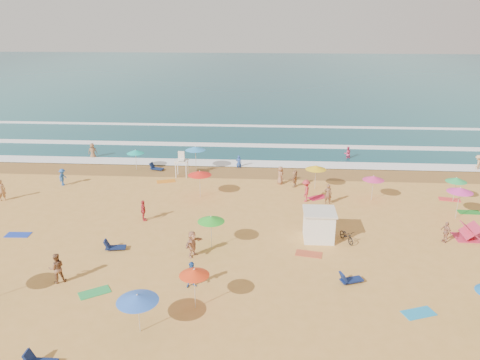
{
  "coord_description": "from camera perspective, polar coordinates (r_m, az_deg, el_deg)",
  "views": [
    {
      "loc": [
        4.2,
        -31.05,
        14.86
      ],
      "look_at": [
        1.77,
        6.0,
        1.5
      ],
      "focal_mm": 35.0,
      "sensor_mm": 36.0,
      "label": 1
    }
  ],
  "objects": [
    {
      "name": "bicycle",
      "position": [
        33.03,
        12.87,
        -6.64
      ],
      "size": [
        1.17,
        1.75,
        0.87
      ],
      "primitive_type": "imported",
      "rotation": [
        0.0,
        0.0,
        0.4
      ],
      "color": "black",
      "rests_on": "ground"
    },
    {
      "name": "beachgoers",
      "position": [
        38.51,
        -0.84,
        -1.64
      ],
      "size": [
        43.9,
        26.7,
        2.12
      ],
      "color": "#A3724B",
      "rests_on": "ground"
    },
    {
      "name": "beach_umbrellas",
      "position": [
        33.7,
        -2.53,
        -2.44
      ],
      "size": [
        53.13,
        28.04,
        0.79
      ],
      "color": "blue",
      "rests_on": "ground"
    },
    {
      "name": "ocean",
      "position": [
        116.08,
        1.69,
        12.42
      ],
      "size": [
        220.0,
        140.0,
        0.18
      ],
      "primitive_type": "cube",
      "color": "#0C4756",
      "rests_on": "ground"
    },
    {
      "name": "ground",
      "position": [
        34.68,
        -3.58,
        -5.62
      ],
      "size": [
        220.0,
        220.0,
        0.0
      ],
      "primitive_type": "plane",
      "color": "gold",
      "rests_on": "ground"
    },
    {
      "name": "lifeguard_stand",
      "position": [
        44.92,
        -7.11,
        1.73
      ],
      "size": [
        1.2,
        1.2,
        2.1
      ],
      "primitive_type": null,
      "color": "white",
      "rests_on": "ground"
    },
    {
      "name": "towels",
      "position": [
        33.22,
        4.11,
        -6.81
      ],
      "size": [
        37.93,
        20.53,
        0.03
      ],
      "color": "#D31A47",
      "rests_on": "ground"
    },
    {
      "name": "surf_foam",
      "position": [
        54.57,
        -0.8,
        4.09
      ],
      "size": [
        200.0,
        18.7,
        0.05
      ],
      "color": "white",
      "rests_on": "ground"
    },
    {
      "name": "cabana_roof",
      "position": [
        32.36,
        9.68,
        -3.81
      ],
      "size": [
        2.2,
        2.2,
        0.12
      ],
      "primitive_type": "cube",
      "color": "silver",
      "rests_on": "cabana"
    },
    {
      "name": "loungers",
      "position": [
        30.76,
        6.82,
        -8.89
      ],
      "size": [
        46.65,
        28.09,
        0.34
      ],
      "color": "#101650",
      "rests_on": "ground"
    },
    {
      "name": "cabana",
      "position": [
        32.8,
        9.58,
        -5.5
      ],
      "size": [
        2.0,
        2.0,
        2.0
      ],
      "primitive_type": "cube",
      "color": "white",
      "rests_on": "ground"
    },
    {
      "name": "wet_sand",
      "position": [
        46.2,
        -1.66,
        1.03
      ],
      "size": [
        220.0,
        220.0,
        0.0
      ],
      "primitive_type": "plane",
      "color": "olive",
      "rests_on": "ground"
    }
  ]
}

